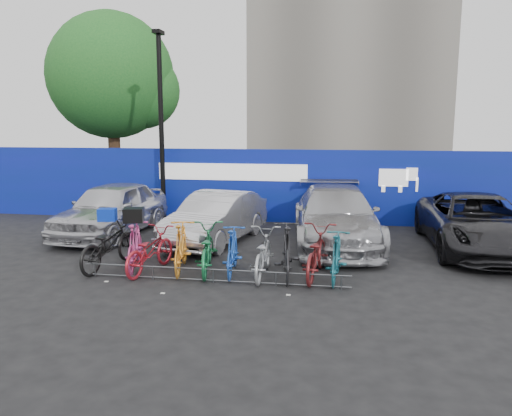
% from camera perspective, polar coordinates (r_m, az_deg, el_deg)
% --- Properties ---
extents(ground, '(100.00, 100.00, 0.00)m').
position_cam_1_polar(ground, '(10.96, -4.12, -7.54)').
color(ground, black).
rests_on(ground, ground).
extents(hoarding, '(22.00, 0.18, 2.40)m').
position_cam_1_polar(hoarding, '(16.49, 0.71, 2.58)').
color(hoarding, navy).
rests_on(hoarding, ground).
extents(tree, '(5.40, 5.20, 7.80)m').
position_cam_1_polar(tree, '(22.32, -15.62, 14.02)').
color(tree, '#382314').
rests_on(tree, ground).
extents(lamppost, '(0.25, 0.50, 6.11)m').
position_cam_1_polar(lamppost, '(16.58, -10.79, 9.61)').
color(lamppost, black).
rests_on(lamppost, ground).
extents(bike_rack, '(5.60, 0.03, 0.30)m').
position_cam_1_polar(bike_rack, '(10.36, -4.91, -7.65)').
color(bike_rack, '#595B60').
rests_on(bike_rack, ground).
extents(car_0, '(2.18, 4.71, 1.56)m').
position_cam_1_polar(car_0, '(15.11, -16.19, -0.08)').
color(car_0, silver).
rests_on(car_0, ground).
extents(car_1, '(2.29, 4.37, 1.37)m').
position_cam_1_polar(car_1, '(13.67, -4.59, -1.13)').
color(car_1, '#B7B7BB').
rests_on(car_1, ground).
extents(car_2, '(2.66, 5.50, 1.54)m').
position_cam_1_polar(car_2, '(13.59, 9.09, -0.91)').
color(car_2, '#AFB0B5').
rests_on(car_2, ground).
extents(car_3, '(2.44, 5.23, 1.45)m').
position_cam_1_polar(car_3, '(13.92, 23.94, -1.59)').
color(car_3, black).
rests_on(car_3, ground).
extents(bike_0, '(1.04, 2.16, 1.09)m').
position_cam_1_polar(bike_0, '(11.73, -16.47, -4.02)').
color(bike_0, black).
rests_on(bike_0, ground).
extents(bike_1, '(0.92, 1.86, 1.08)m').
position_cam_1_polar(bike_1, '(11.49, -13.67, -4.20)').
color(bike_1, '#D5448E').
rests_on(bike_1, ground).
extents(bike_2, '(0.98, 1.94, 0.97)m').
position_cam_1_polar(bike_2, '(11.21, -12.07, -4.76)').
color(bike_2, '#AD1C2A').
rests_on(bike_2, ground).
extents(bike_3, '(0.84, 1.91, 1.11)m').
position_cam_1_polar(bike_3, '(11.11, -8.56, -4.42)').
color(bike_3, orange).
rests_on(bike_3, ground).
extents(bike_4, '(1.04, 2.07, 1.04)m').
position_cam_1_polar(bike_4, '(11.01, -5.72, -4.67)').
color(bike_4, '#186D3A').
rests_on(bike_4, ground).
extents(bike_5, '(0.65, 1.76, 1.03)m').
position_cam_1_polar(bike_5, '(10.81, -2.70, -4.92)').
color(bike_5, blue).
rests_on(bike_5, ground).
extents(bike_6, '(0.68, 1.91, 1.00)m').
position_cam_1_polar(bike_6, '(10.65, 0.74, -5.23)').
color(bike_6, '#9CA0A4').
rests_on(bike_6, ground).
extents(bike_7, '(0.79, 1.99, 1.17)m').
position_cam_1_polar(bike_7, '(10.58, 3.53, -4.89)').
color(bike_7, '#232326').
rests_on(bike_7, ground).
extents(bike_8, '(0.95, 2.11, 1.07)m').
position_cam_1_polar(bike_8, '(10.66, 6.84, -5.08)').
color(bike_8, maroon).
rests_on(bike_8, ground).
extents(bike_9, '(0.61, 1.74, 1.03)m').
position_cam_1_polar(bike_9, '(10.49, 9.17, -5.51)').
color(bike_9, '#185E6C').
rests_on(bike_9, ground).
extents(cargo_crate, '(0.44, 0.37, 0.27)m').
position_cam_1_polar(cargo_crate, '(11.59, -16.63, -0.74)').
color(cargo_crate, '#092AAF').
rests_on(cargo_crate, bike_0).
extents(cargo_topcase, '(0.51, 0.48, 0.31)m').
position_cam_1_polar(cargo_topcase, '(11.34, -13.81, -0.78)').
color(cargo_topcase, black).
rests_on(cargo_topcase, bike_1).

